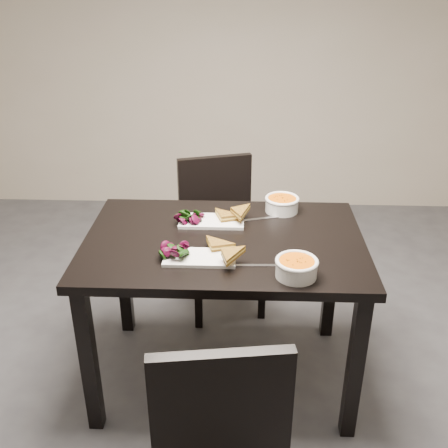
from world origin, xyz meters
The scene contains 14 objects.
ground centered at (0.00, 0.00, 0.00)m, with size 5.00×5.00×0.00m, color #47474C.
table centered at (0.17, 0.45, 0.65)m, with size 1.20×0.80×0.75m.
chair_near centered at (0.18, -0.30, 0.48)m, with size 0.47×0.47×0.85m.
chair_far centered at (0.12, 1.12, 0.48)m, with size 0.52×0.52×0.85m.
plate_near centered at (0.08, 0.27, 0.76)m, with size 0.29×0.14×0.01m, color white.
sandwich_near centered at (0.15, 0.28, 0.79)m, with size 0.14×0.11×0.05m, color olive, non-canonical shape.
salad_near centered at (-0.02, 0.27, 0.78)m, with size 0.09×0.08×0.04m, color black, non-canonical shape.
soup_bowl_near centered at (0.46, 0.16, 0.79)m, with size 0.16×0.16×0.07m.
cutlery_near centered at (0.29, 0.23, 0.75)m, with size 0.18×0.02×0.00m, color silver.
plate_far centered at (0.11, 0.60, 0.76)m, with size 0.29×0.15×0.01m, color white.
sandwich_far centered at (0.18, 0.59, 0.79)m, with size 0.15×0.11×0.05m, color olive, non-canonical shape.
salad_far centered at (0.01, 0.60, 0.78)m, with size 0.09×0.08×0.04m, color black, non-canonical shape.
soup_bowl_far centered at (0.44, 0.74, 0.79)m, with size 0.16×0.16×0.07m.
cutlery_far centered at (0.33, 0.65, 0.75)m, with size 0.18×0.02×0.00m, color silver.
Camera 1 is at (0.25, -1.55, 1.81)m, focal length 42.36 mm.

